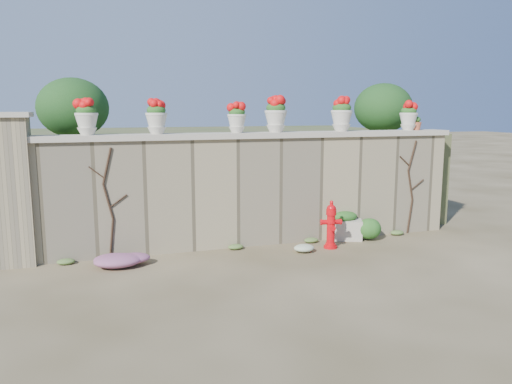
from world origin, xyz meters
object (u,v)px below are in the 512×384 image
object	(u,v)px
fire_hydrant	(331,224)
terracotta_pot	(416,124)
urn_pot_0	(87,117)
planter_box	(344,226)

from	to	relation	value
fire_hydrant	terracotta_pot	xyz separation A→B (m)	(2.24, 0.74, 1.78)
terracotta_pot	fire_hydrant	bearing A→B (deg)	-161.69
fire_hydrant	urn_pot_0	distance (m)	4.64
urn_pot_0	terracotta_pot	size ratio (longest dim) A/B	2.19
planter_box	terracotta_pot	distance (m)	2.61
planter_box	urn_pot_0	xyz separation A→B (m)	(-4.68, 0.25, 2.13)
planter_box	fire_hydrant	bearing A→B (deg)	-114.55
fire_hydrant	urn_pot_0	xyz separation A→B (m)	(-4.14, 0.74, 1.95)
fire_hydrant	terracotta_pot	size ratio (longest dim) A/B	3.28
urn_pot_0	terracotta_pot	bearing A→B (deg)	-0.00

